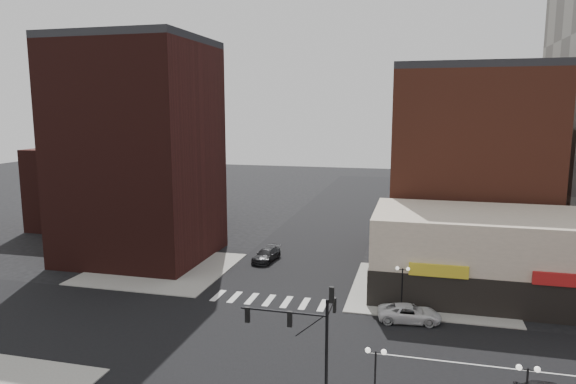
% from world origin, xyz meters
% --- Properties ---
extents(ground, '(240.00, 240.00, 0.00)m').
position_xyz_m(ground, '(0.00, 0.00, 0.00)').
color(ground, black).
rests_on(ground, ground).
extents(road_ew, '(200.00, 14.00, 0.02)m').
position_xyz_m(road_ew, '(0.00, 0.00, 0.01)').
color(road_ew, black).
rests_on(road_ew, ground).
extents(road_ns, '(14.00, 200.00, 0.02)m').
position_xyz_m(road_ns, '(0.00, 0.00, 0.01)').
color(road_ns, black).
rests_on(road_ns, ground).
extents(sidewalk_nw, '(15.00, 15.00, 0.12)m').
position_xyz_m(sidewalk_nw, '(-14.50, 14.50, 0.06)').
color(sidewalk_nw, gray).
rests_on(sidewalk_nw, ground).
extents(sidewalk_ne, '(15.00, 15.00, 0.12)m').
position_xyz_m(sidewalk_ne, '(14.50, 14.50, 0.06)').
color(sidewalk_ne, gray).
rests_on(sidewalk_ne, ground).
extents(building_nw, '(16.00, 15.00, 25.00)m').
position_xyz_m(building_nw, '(-19.00, 18.50, 12.50)').
color(building_nw, '#331310').
rests_on(building_nw, ground).
extents(building_nw_low, '(20.00, 18.00, 12.00)m').
position_xyz_m(building_nw_low, '(-32.00, 34.00, 6.00)').
color(building_nw_low, '#331310').
rests_on(building_nw_low, ground).
extents(building_ne_midrise, '(18.00, 15.00, 22.00)m').
position_xyz_m(building_ne_midrise, '(19.00, 29.50, 11.00)').
color(building_ne_midrise, brown).
rests_on(building_ne_midrise, ground).
extents(building_ne_row, '(24.20, 12.20, 8.00)m').
position_xyz_m(building_ne_row, '(21.00, 15.00, 3.30)').
color(building_ne_row, beige).
rests_on(building_ne_row, ground).
extents(traffic_signal, '(5.59, 3.09, 7.77)m').
position_xyz_m(traffic_signal, '(7.24, -7.83, 4.96)').
color(traffic_signal, black).
rests_on(traffic_signal, ground).
extents(street_lamp_se_a, '(1.22, 0.32, 4.16)m').
position_xyz_m(street_lamp_se_a, '(11.00, -8.00, 3.29)').
color(street_lamp_se_a, black).
rests_on(street_lamp_se_a, sidewalk_se).
extents(street_lamp_se_b, '(1.22, 0.32, 4.16)m').
position_xyz_m(street_lamp_se_b, '(19.00, -8.00, 3.29)').
color(street_lamp_se_b, black).
rests_on(street_lamp_se_b, sidewalk_se).
extents(street_lamp_ne, '(1.22, 0.32, 4.16)m').
position_xyz_m(street_lamp_ne, '(12.00, 8.00, 3.29)').
color(street_lamp_ne, black).
rests_on(street_lamp_ne, sidewalk_ne).
extents(white_suv, '(5.49, 2.99, 1.46)m').
position_xyz_m(white_suv, '(12.72, 6.50, 0.73)').
color(white_suv, silver).
rests_on(white_suv, ground).
extents(dark_sedan_north, '(2.67, 5.39, 1.50)m').
position_xyz_m(dark_sedan_north, '(-3.93, 20.24, 0.75)').
color(dark_sedan_north, black).
rests_on(dark_sedan_north, ground).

